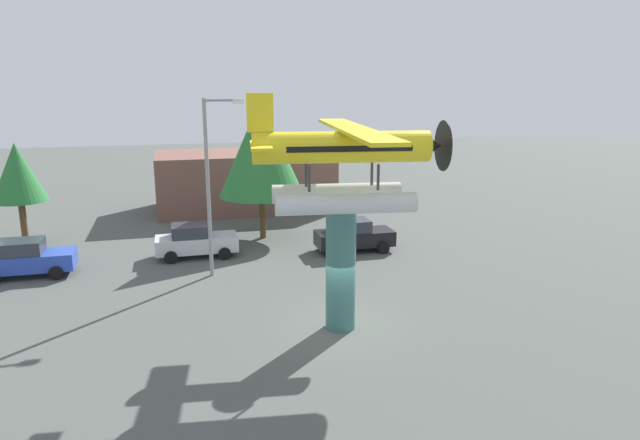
{
  "coord_description": "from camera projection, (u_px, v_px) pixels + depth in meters",
  "views": [
    {
      "loc": [
        -5.72,
        -18.94,
        8.88
      ],
      "look_at": [
        0.0,
        3.0,
        3.44
      ],
      "focal_mm": 31.93,
      "sensor_mm": 36.0,
      "label": 1
    }
  ],
  "objects": [
    {
      "name": "ground_plane",
      "position": [
        340.0,
        327.0,
        21.29
      ],
      "size": [
        140.0,
        140.0,
        0.0
      ],
      "primitive_type": "plane",
      "color": "#4C514C"
    },
    {
      "name": "display_pedestal",
      "position": [
        341.0,
        269.0,
        20.76
      ],
      "size": [
        1.1,
        1.1,
        4.59
      ],
      "primitive_type": "cylinder",
      "color": "#386B66",
      "rests_on": "ground"
    },
    {
      "name": "floatplane_monument",
      "position": [
        345.0,
        161.0,
        19.85
      ],
      "size": [
        7.05,
        10.46,
        4.0
      ],
      "rotation": [
        0.0,
        0.0,
        -0.12
      ],
      "color": "silver",
      "rests_on": "display_pedestal"
    },
    {
      "name": "car_near_blue",
      "position": [
        26.0,
        258.0,
        26.77
      ],
      "size": [
        4.2,
        2.02,
        1.76
      ],
      "color": "#2847B7",
      "rests_on": "ground"
    },
    {
      "name": "car_mid_silver",
      "position": [
        196.0,
        241.0,
        29.8
      ],
      "size": [
        4.2,
        2.02,
        1.76
      ],
      "color": "silver",
      "rests_on": "ground"
    },
    {
      "name": "car_far_black",
      "position": [
        353.0,
        235.0,
        30.84
      ],
      "size": [
        4.2,
        2.02,
        1.76
      ],
      "color": "black",
      "rests_on": "ground"
    },
    {
      "name": "streetlight_primary",
      "position": [
        212.0,
        176.0,
        26.01
      ],
      "size": [
        1.84,
        0.28,
        8.27
      ],
      "color": "gray",
      "rests_on": "ground"
    },
    {
      "name": "storefront_building",
      "position": [
        245.0,
        180.0,
        41.34
      ],
      "size": [
        12.36,
        6.52,
        4.09
      ],
      "primitive_type": "cube",
      "color": "brown",
      "rests_on": "ground"
    },
    {
      "name": "tree_west",
      "position": [
        17.0,
        173.0,
        31.15
      ],
      "size": [
        2.91,
        2.91,
        5.78
      ],
      "color": "brown",
      "rests_on": "ground"
    },
    {
      "name": "tree_east",
      "position": [
        261.0,
        149.0,
        32.48
      ],
      "size": [
        4.93,
        4.93,
        8.02
      ],
      "color": "brown",
      "rests_on": "ground"
    }
  ]
}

